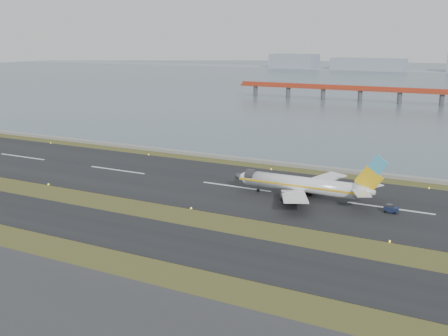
{
  "coord_description": "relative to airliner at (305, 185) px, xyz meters",
  "views": [
    {
      "loc": [
        66.03,
        -97.05,
        38.29
      ],
      "look_at": [
        0.66,
        22.0,
        6.87
      ],
      "focal_mm": 45.0,
      "sensor_mm": 36.0,
      "label": 1
    }
  ],
  "objects": [
    {
      "name": "airliner",
      "position": [
        0.0,
        0.0,
        0.0
      ],
      "size": [
        38.52,
        32.89,
        12.8
      ],
      "color": "white",
      "rests_on": "ground"
    },
    {
      "name": "runway_strip",
      "position": [
        -19.68,
        1.74,
        -3.41
      ],
      "size": [
        1000.0,
        45.0,
        0.1
      ],
      "primitive_type": "cube",
      "color": "black",
      "rests_on": "ground"
    },
    {
      "name": "pushback_tug",
      "position": [
        21.18,
        -1.56,
        -2.5
      ],
      "size": [
        3.15,
        1.95,
        1.96
      ],
      "rotation": [
        0.0,
        0.0,
        -0.05
      ],
      "color": "#151E39",
      "rests_on": "ground"
    },
    {
      "name": "seawall",
      "position": [
        -19.68,
        31.74,
        -2.96
      ],
      "size": [
        1000.0,
        2.5,
        1.0
      ],
      "primitive_type": "cube",
      "color": "gray",
      "rests_on": "ground"
    },
    {
      "name": "ground",
      "position": [
        -19.68,
        -28.26,
        -3.46
      ],
      "size": [
        1000.0,
        1000.0,
        0.0
      ],
      "primitive_type": "plane",
      "color": "#334318",
      "rests_on": "ground"
    },
    {
      "name": "taxiway_strip",
      "position": [
        -19.68,
        -40.26,
        -3.41
      ],
      "size": [
        1000.0,
        18.0,
        0.1
      ],
      "primitive_type": "cube",
      "color": "black",
      "rests_on": "ground"
    },
    {
      "name": "red_pier",
      "position": [
        0.32,
        221.74,
        3.82
      ],
      "size": [
        260.0,
        5.0,
        10.2
      ],
      "color": "#B1371E",
      "rests_on": "ground"
    }
  ]
}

